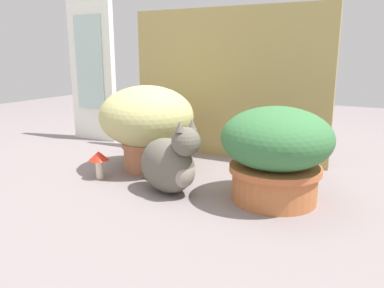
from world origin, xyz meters
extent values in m
plane|color=gray|center=(0.00, 0.00, 0.00)|extent=(6.00, 6.00, 0.00)
cube|color=tan|center=(0.02, 0.56, 0.38)|extent=(1.07, 0.03, 0.77)
cube|color=white|center=(-0.89, 0.58, 0.44)|extent=(0.33, 0.04, 0.88)
cube|color=#B0CFCA|center=(-0.89, 0.55, 0.49)|extent=(0.21, 0.01, 0.57)
cylinder|color=#B5704C|center=(-0.22, 0.18, 0.07)|extent=(0.23, 0.23, 0.14)
cylinder|color=#B47149|center=(-0.22, 0.18, 0.12)|extent=(0.24, 0.24, 0.02)
ellipsoid|color=tan|center=(-0.22, 0.18, 0.26)|extent=(0.44, 0.44, 0.29)
cylinder|color=#BB6A3B|center=(0.43, 0.06, 0.07)|extent=(0.32, 0.32, 0.14)
cylinder|color=#BF6639|center=(0.43, 0.06, 0.13)|extent=(0.34, 0.34, 0.02)
ellipsoid|color=#38723E|center=(0.43, 0.06, 0.24)|extent=(0.41, 0.41, 0.23)
ellipsoid|color=#605C50|center=(0.03, -0.05, 0.11)|extent=(0.30, 0.25, 0.22)
ellipsoid|color=gray|center=(0.12, -0.08, 0.10)|extent=(0.10, 0.12, 0.11)
sphere|color=#605C50|center=(0.13, -0.08, 0.23)|extent=(0.14, 0.14, 0.11)
cone|color=#605C50|center=(0.14, -0.05, 0.29)|extent=(0.05, 0.05, 0.04)
cone|color=#605C50|center=(0.12, -0.11, 0.29)|extent=(0.05, 0.05, 0.04)
cylinder|color=#605C50|center=(-0.07, 0.03, 0.02)|extent=(0.19, 0.09, 0.07)
cylinder|color=#ECE9CF|center=(-0.13, 0.11, 0.03)|extent=(0.04, 0.04, 0.06)
cone|color=pink|center=(-0.13, 0.11, 0.08)|extent=(0.10, 0.10, 0.04)
cylinder|color=#EDE8C4|center=(-0.33, -0.04, 0.04)|extent=(0.03, 0.03, 0.08)
cone|color=red|center=(-0.33, -0.04, 0.10)|extent=(0.09, 0.09, 0.04)
camera|label=1|loc=(0.78, -1.28, 0.54)|focal=35.53mm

